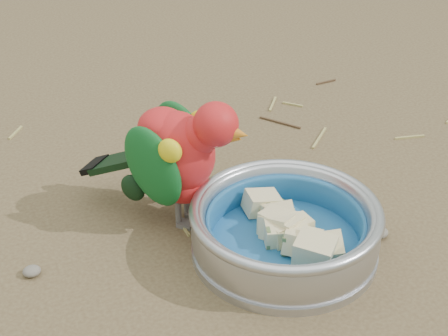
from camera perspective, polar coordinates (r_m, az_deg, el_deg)
name	(u,v)px	position (r m, az deg, el deg)	size (l,w,h in m)	color
ground	(248,268)	(0.76, 2.01, -8.34)	(60.00, 60.00, 0.00)	brown
food_bowl	(284,247)	(0.77, 5.02, -6.52)	(0.21, 0.21, 0.02)	#B2B2BA
bowl_wall	(285,225)	(0.76, 5.13, -4.73)	(0.21, 0.21, 0.04)	#B2B2BA
fruit_wedges	(285,230)	(0.76, 5.10, -5.16)	(0.12, 0.12, 0.03)	beige
lory_parrot	(178,163)	(0.79, -3.83, 0.44)	(0.09, 0.19, 0.16)	red
ground_debris	(236,258)	(0.76, 1.00, -7.46)	(0.90, 0.80, 0.01)	tan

